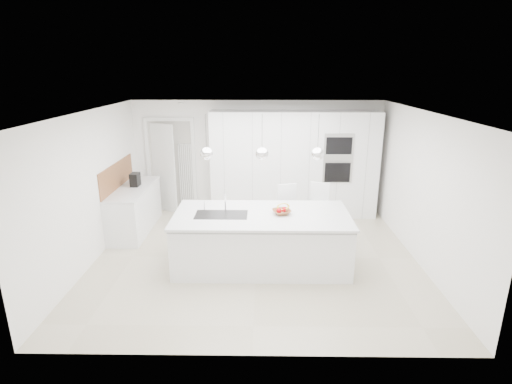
{
  "coord_description": "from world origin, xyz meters",
  "views": [
    {
      "loc": [
        0.09,
        -6.31,
        3.14
      ],
      "look_at": [
        0.0,
        0.3,
        1.1
      ],
      "focal_mm": 28.0,
      "sensor_mm": 36.0,
      "label": 1
    }
  ],
  "objects_px": {
    "bar_stool_left": "(287,217)",
    "espresso_machine": "(135,180)",
    "island_base": "(262,242)",
    "fruit_bowl": "(282,212)",
    "bar_stool_right": "(320,214)"
  },
  "relations": [
    {
      "from": "island_base",
      "to": "espresso_machine",
      "type": "xyz_separation_m",
      "value": [
        -2.53,
        1.63,
        0.6
      ]
    },
    {
      "from": "fruit_bowl",
      "to": "bar_stool_left",
      "type": "bearing_deg",
      "value": 79.9
    },
    {
      "from": "island_base",
      "to": "bar_stool_right",
      "type": "xyz_separation_m",
      "value": [
        1.08,
        0.96,
        0.13
      ]
    },
    {
      "from": "fruit_bowl",
      "to": "bar_stool_right",
      "type": "distance_m",
      "value": 1.25
    },
    {
      "from": "bar_stool_right",
      "to": "island_base",
      "type": "bearing_deg",
      "value": -120.74
    },
    {
      "from": "island_base",
      "to": "fruit_bowl",
      "type": "relative_size",
      "value": 9.55
    },
    {
      "from": "island_base",
      "to": "bar_stool_left",
      "type": "relative_size",
      "value": 2.47
    },
    {
      "from": "fruit_bowl",
      "to": "espresso_machine",
      "type": "height_order",
      "value": "espresso_machine"
    },
    {
      "from": "fruit_bowl",
      "to": "bar_stool_left",
      "type": "height_order",
      "value": "bar_stool_left"
    },
    {
      "from": "island_base",
      "to": "fruit_bowl",
      "type": "height_order",
      "value": "fruit_bowl"
    },
    {
      "from": "bar_stool_left",
      "to": "espresso_machine",
      "type": "bearing_deg",
      "value": 149.77
    },
    {
      "from": "fruit_bowl",
      "to": "bar_stool_left",
      "type": "xyz_separation_m",
      "value": [
        0.14,
        0.77,
        -0.37
      ]
    },
    {
      "from": "bar_stool_left",
      "to": "bar_stool_right",
      "type": "distance_m",
      "value": 0.64
    },
    {
      "from": "island_base",
      "to": "espresso_machine",
      "type": "distance_m",
      "value": 3.07
    },
    {
      "from": "fruit_bowl",
      "to": "espresso_machine",
      "type": "bearing_deg",
      "value": 150.99
    }
  ]
}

